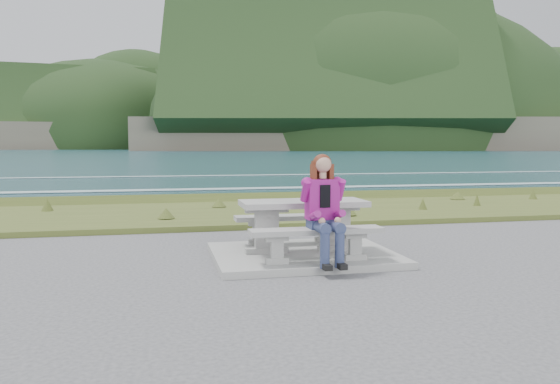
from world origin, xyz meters
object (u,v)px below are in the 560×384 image
Objects in this scene: bench_seaward at (292,221)px; seated_woman at (326,224)px; picnic_table at (303,212)px; bench_landward at (317,236)px.

bench_seaward is 1.25× the size of seated_woman.
seated_woman reaches higher than bench_seaward.
picnic_table is 0.84m from seated_woman.
seated_woman reaches higher than picnic_table.
bench_landward is 1.00× the size of bench_seaward.
bench_seaward is at bearing 91.12° from seated_woman.
bench_landward is at bearing -90.00° from bench_seaward.
picnic_table is 1.00× the size of bench_landward.
picnic_table is 1.00× the size of bench_seaward.
seated_woman is (0.08, -0.14, 0.18)m from bench_landward.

